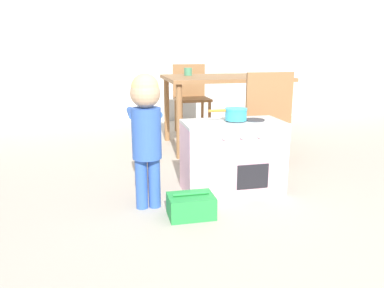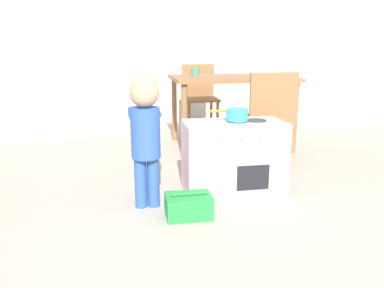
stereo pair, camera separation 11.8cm
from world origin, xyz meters
name	(u,v)px [view 2 (the right image)]	position (x,y,z in m)	size (l,w,h in m)	color
ground_plane	(317,270)	(0.00, 0.00, 0.00)	(16.00, 16.00, 0.00)	#B2A899
wall_back	(186,26)	(0.00, 3.83, 1.30)	(10.00, 0.06, 2.60)	silver
play_kitchen	(234,157)	(-0.11, 1.03, 0.25)	(0.69, 0.36, 0.52)	#EAB2C6
toy_pot	(237,114)	(-0.09, 1.03, 0.56)	(0.27, 0.15, 0.08)	#38B2D6
child_figure	(145,123)	(-0.73, 0.87, 0.55)	(0.21, 0.34, 0.85)	#335BB7
toy_basket	(189,206)	(-0.49, 0.67, 0.07)	(0.28, 0.19, 0.15)	green
dining_table	(231,85)	(0.22, 2.28, 0.64)	(1.19, 0.85, 0.73)	olive
dining_chair_near	(267,116)	(0.32, 1.53, 0.44)	(0.40, 0.40, 0.81)	olive
dining_chair_far	(200,96)	(0.03, 3.01, 0.44)	(0.40, 0.40, 0.81)	olive
cup_on_table	(195,72)	(-0.12, 2.45, 0.77)	(0.08, 0.08, 0.08)	#478E66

